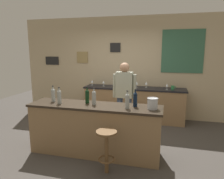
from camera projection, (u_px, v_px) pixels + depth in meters
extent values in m
plane|color=#423D38|center=(102.00, 144.00, 4.27)|extent=(10.00, 10.00, 0.00)
cube|color=tan|center=(122.00, 67.00, 5.94)|extent=(6.00, 0.06, 2.80)
cube|color=black|center=(52.00, 61.00, 6.41)|extent=(0.43, 0.02, 0.24)
cube|color=#997F4C|center=(82.00, 57.00, 6.14)|extent=(0.34, 0.02, 0.32)
cube|color=black|center=(115.00, 48.00, 5.84)|extent=(0.29, 0.02, 0.25)
cube|color=#38664C|center=(182.00, 51.00, 5.42)|extent=(1.06, 0.02, 1.12)
cube|color=olive|center=(95.00, 130.00, 3.80)|extent=(2.35, 0.57, 0.88)
cube|color=#2D2319|center=(94.00, 106.00, 3.72)|extent=(2.39, 0.60, 0.04)
cube|color=olive|center=(134.00, 105.00, 5.66)|extent=(2.64, 0.53, 0.86)
cube|color=black|center=(134.00, 88.00, 5.57)|extent=(2.70, 0.56, 0.04)
cylinder|color=#384766|center=(128.00, 116.00, 4.65)|extent=(0.13, 0.13, 0.86)
cylinder|color=#384766|center=(120.00, 116.00, 4.70)|extent=(0.13, 0.13, 0.86)
cube|color=#9EA38E|center=(124.00, 85.00, 4.54)|extent=(0.36, 0.20, 0.56)
sphere|color=#A87A5B|center=(125.00, 68.00, 4.47)|extent=(0.21, 0.21, 0.21)
cylinder|color=#9EA38E|center=(134.00, 87.00, 4.49)|extent=(0.08, 0.08, 0.52)
cylinder|color=#9EA38E|center=(115.00, 86.00, 4.60)|extent=(0.08, 0.08, 0.52)
cylinder|color=brown|center=(107.00, 153.00, 3.20)|extent=(0.06, 0.06, 0.65)
torus|color=brown|center=(107.00, 159.00, 3.22)|extent=(0.26, 0.26, 0.02)
cylinder|color=brown|center=(106.00, 132.00, 3.14)|extent=(0.32, 0.32, 0.03)
cylinder|color=#999E99|center=(53.00, 96.00, 3.95)|extent=(0.07, 0.07, 0.20)
sphere|color=#999E99|center=(53.00, 90.00, 3.93)|extent=(0.07, 0.07, 0.07)
cylinder|color=#999E99|center=(53.00, 89.00, 3.92)|extent=(0.03, 0.03, 0.09)
cylinder|color=black|center=(53.00, 86.00, 3.91)|extent=(0.03, 0.03, 0.02)
cylinder|color=#999E99|center=(59.00, 98.00, 3.79)|extent=(0.07, 0.07, 0.20)
sphere|color=#999E99|center=(59.00, 92.00, 3.77)|extent=(0.07, 0.07, 0.07)
cylinder|color=#999E99|center=(59.00, 90.00, 3.77)|extent=(0.03, 0.03, 0.09)
cylinder|color=black|center=(59.00, 88.00, 3.76)|extent=(0.03, 0.03, 0.02)
cylinder|color=black|center=(87.00, 98.00, 3.83)|extent=(0.07, 0.07, 0.20)
sphere|color=black|center=(87.00, 92.00, 3.80)|extent=(0.07, 0.07, 0.07)
cylinder|color=black|center=(87.00, 90.00, 3.80)|extent=(0.03, 0.03, 0.09)
cylinder|color=black|center=(87.00, 87.00, 3.79)|extent=(0.03, 0.03, 0.02)
cylinder|color=#999E99|center=(94.00, 99.00, 3.73)|extent=(0.07, 0.07, 0.20)
sphere|color=#999E99|center=(94.00, 93.00, 3.71)|extent=(0.07, 0.07, 0.07)
cylinder|color=#999E99|center=(94.00, 91.00, 3.70)|extent=(0.03, 0.03, 0.09)
cylinder|color=black|center=(94.00, 88.00, 3.69)|extent=(0.03, 0.03, 0.02)
cylinder|color=#999E99|center=(127.00, 103.00, 3.47)|extent=(0.07, 0.07, 0.20)
sphere|color=#999E99|center=(127.00, 96.00, 3.45)|extent=(0.07, 0.07, 0.07)
cylinder|color=#999E99|center=(127.00, 94.00, 3.45)|extent=(0.03, 0.03, 0.09)
cylinder|color=black|center=(127.00, 91.00, 3.44)|extent=(0.03, 0.03, 0.02)
cylinder|color=black|center=(135.00, 101.00, 3.59)|extent=(0.07, 0.07, 0.20)
sphere|color=black|center=(135.00, 95.00, 3.57)|extent=(0.07, 0.07, 0.07)
cylinder|color=black|center=(135.00, 93.00, 3.56)|extent=(0.03, 0.03, 0.09)
cylinder|color=black|center=(135.00, 90.00, 3.55)|extent=(0.03, 0.03, 0.02)
cylinder|color=#B7BABF|center=(152.00, 104.00, 3.44)|extent=(0.17, 0.17, 0.18)
torus|color=#B7BABF|center=(153.00, 98.00, 3.43)|extent=(0.19, 0.19, 0.02)
cylinder|color=silver|center=(92.00, 85.00, 5.93)|extent=(0.06, 0.06, 0.00)
cylinder|color=silver|center=(92.00, 84.00, 5.92)|extent=(0.01, 0.01, 0.07)
cone|color=silver|center=(92.00, 81.00, 5.90)|extent=(0.07, 0.07, 0.08)
cylinder|color=silver|center=(104.00, 86.00, 5.78)|extent=(0.06, 0.06, 0.00)
cylinder|color=silver|center=(104.00, 85.00, 5.77)|extent=(0.01, 0.01, 0.07)
cone|color=silver|center=(104.00, 82.00, 5.76)|extent=(0.07, 0.07, 0.08)
cylinder|color=silver|center=(137.00, 87.00, 5.60)|extent=(0.06, 0.06, 0.00)
cylinder|color=silver|center=(137.00, 86.00, 5.59)|extent=(0.01, 0.01, 0.07)
cone|color=silver|center=(137.00, 83.00, 5.58)|extent=(0.07, 0.07, 0.08)
cylinder|color=silver|center=(146.00, 87.00, 5.59)|extent=(0.06, 0.06, 0.00)
cylinder|color=silver|center=(146.00, 86.00, 5.58)|extent=(0.01, 0.01, 0.07)
cone|color=silver|center=(146.00, 83.00, 5.57)|extent=(0.07, 0.07, 0.08)
cylinder|color=silver|center=(167.00, 89.00, 5.28)|extent=(0.06, 0.06, 0.00)
cylinder|color=silver|center=(167.00, 88.00, 5.28)|extent=(0.01, 0.01, 0.07)
cone|color=silver|center=(167.00, 85.00, 5.26)|extent=(0.07, 0.07, 0.08)
cylinder|color=#338C4C|center=(173.00, 88.00, 5.29)|extent=(0.08, 0.08, 0.09)
torus|color=#338C4C|center=(175.00, 87.00, 5.28)|extent=(0.06, 0.01, 0.06)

